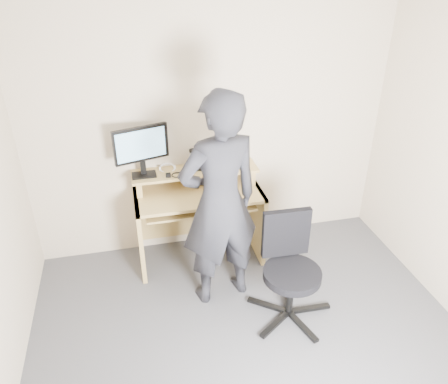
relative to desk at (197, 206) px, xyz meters
name	(u,v)px	position (x,y,z in m)	size (l,w,h in m)	color
ground	(262,368)	(0.20, -1.53, -0.55)	(3.50, 3.50, 0.00)	#4F4E53
back_wall	(212,129)	(0.20, 0.22, 0.70)	(3.50, 0.02, 2.50)	#C2B09A
ceiling	(284,11)	(0.20, -1.53, 1.95)	(3.50, 3.50, 0.02)	white
desk	(197,206)	(0.00, 0.00, 0.00)	(1.20, 0.60, 0.91)	tan
monitor	(141,147)	(-0.48, 0.06, 0.65)	(0.50, 0.18, 0.48)	black
external_drive	(200,159)	(0.05, 0.10, 0.46)	(0.07, 0.13, 0.20)	black
travel_mug	(194,160)	(0.00, 0.09, 0.45)	(0.08, 0.08, 0.18)	#B4B4B8
smartphone	(220,170)	(0.23, 0.01, 0.37)	(0.07, 0.13, 0.01)	black
charger	(168,175)	(-0.26, -0.01, 0.38)	(0.04, 0.04, 0.04)	black
headphones	(167,168)	(-0.25, 0.15, 0.37)	(0.16, 0.16, 0.02)	silver
keyboard	(197,205)	(-0.03, -0.17, 0.12)	(0.46, 0.18, 0.03)	black
mouse	(230,192)	(0.28, -0.18, 0.22)	(0.10, 0.06, 0.04)	black
office_chair	(290,264)	(0.59, -0.99, -0.05)	(0.69, 0.72, 0.91)	black
person	(220,203)	(0.08, -0.65, 0.40)	(0.69, 0.45, 1.90)	black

